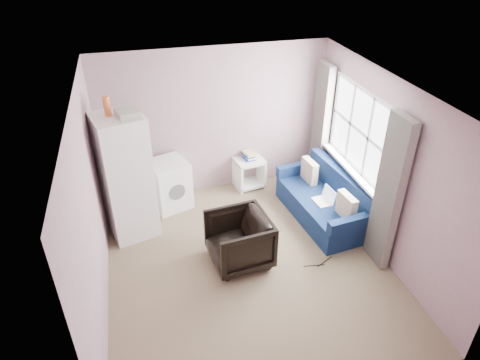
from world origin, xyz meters
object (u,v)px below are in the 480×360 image
object	(u,v)px
fridge	(126,177)
side_table	(248,170)
armchair	(239,238)
sofa	(325,202)
washing_machine	(169,183)

from	to	relation	value
fridge	side_table	bearing A→B (deg)	6.90
armchair	sofa	xyz separation A→B (m)	(1.59, 0.66, -0.12)
washing_machine	sofa	xyz separation A→B (m)	(2.35, -0.96, -0.14)
side_table	sofa	world-z (taller)	sofa
sofa	fridge	bearing A→B (deg)	165.28
side_table	armchair	bearing A→B (deg)	-109.32
fridge	sofa	world-z (taller)	fridge
washing_machine	side_table	xyz separation A→B (m)	(1.43, 0.27, -0.11)
washing_machine	side_table	bearing A→B (deg)	-7.97
armchair	washing_machine	distance (m)	1.79
washing_machine	sofa	bearing A→B (deg)	-41.10
fridge	washing_machine	bearing A→B (deg)	25.83
armchair	fridge	xyz separation A→B (m)	(-1.39, 1.08, 0.57)
washing_machine	side_table	world-z (taller)	washing_machine
washing_machine	sofa	world-z (taller)	washing_machine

